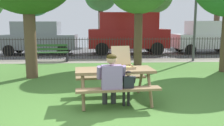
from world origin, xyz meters
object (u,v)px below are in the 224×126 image
object	(u,v)px
picnic_table_foreground	(114,76)
pizza_box_open	(123,64)
lamp_post_walkway	(196,5)
parked_car_right	(128,32)
park_bench_center	(51,53)
child_at_table	(128,85)
parked_car_center	(39,38)
parked_car_far_right	(206,37)
adult_at_table	(111,79)

from	to	relation	value
picnic_table_foreground	pizza_box_open	distance (m)	0.38
lamp_post_walkway	pizza_box_open	bearing A→B (deg)	-124.66
pizza_box_open	parked_car_right	world-z (taller)	parked_car_right
park_bench_center	child_at_table	bearing A→B (deg)	-67.01
picnic_table_foreground	parked_car_center	world-z (taller)	parked_car_center
picnic_table_foreground	parked_car_far_right	size ratio (longest dim) A/B	0.48
child_at_table	parked_car_center	size ratio (longest dim) A/B	0.19
child_at_table	parked_car_center	xyz separation A→B (m)	(-4.14, 9.74, 0.50)
picnic_table_foreground	parked_car_right	distance (m)	9.37
picnic_table_foreground	child_at_table	bearing A→B (deg)	-64.02
pizza_box_open	parked_car_center	size ratio (longest dim) A/B	0.14
adult_at_table	lamp_post_walkway	xyz separation A→B (m)	(4.41, 6.60, 2.02)
picnic_table_foreground	child_at_table	xyz separation A→B (m)	(0.25, -0.51, -0.09)
parked_car_center	parked_car_right	size ratio (longest dim) A/B	0.94
adult_at_table	lamp_post_walkway	bearing A→B (deg)	56.23
park_bench_center	adult_at_table	bearing A→B (deg)	-69.62
picnic_table_foreground	adult_at_table	bearing A→B (deg)	-101.90
picnic_table_foreground	parked_car_far_right	distance (m)	11.18
picnic_table_foreground	parked_car_right	bearing A→B (deg)	81.09
picnic_table_foreground	parked_car_right	world-z (taller)	parked_car_right
picnic_table_foreground	park_bench_center	bearing A→B (deg)	112.74
pizza_box_open	adult_at_table	bearing A→B (deg)	-115.21
parked_car_right	pizza_box_open	bearing A→B (deg)	-97.76
pizza_box_open	parked_car_far_right	xyz separation A→B (m)	(6.09, 9.06, 0.15)
adult_at_table	child_at_table	size ratio (longest dim) A/B	1.43
park_bench_center	parked_car_right	bearing A→B (deg)	36.04
park_bench_center	parked_car_far_right	xyz separation A→B (m)	(8.93, 2.96, 0.59)
child_at_table	parked_car_right	world-z (taller)	parked_car_right
child_at_table	parked_car_right	bearing A→B (deg)	82.99
adult_at_table	parked_car_center	xyz separation A→B (m)	(-3.78, 9.74, 0.35)
lamp_post_walkway	parked_car_far_right	world-z (taller)	lamp_post_walkway
child_at_table	park_bench_center	size ratio (longest dim) A/B	0.52
park_bench_center	parked_car_right	xyz separation A→B (m)	(4.07, 2.96, 0.89)
park_bench_center	parked_car_far_right	world-z (taller)	parked_car_far_right
park_bench_center	lamp_post_walkway	size ratio (longest dim) A/B	0.36
picnic_table_foreground	parked_car_far_right	bearing A→B (deg)	55.65
lamp_post_walkway	adult_at_table	bearing A→B (deg)	-123.77
adult_at_table	parked_car_right	world-z (taller)	parked_car_right
picnic_table_foreground	pizza_box_open	bearing A→B (deg)	38.35
child_at_table	parked_car_right	distance (m)	9.84
adult_at_table	pizza_box_open	bearing A→B (deg)	64.79
adult_at_table	lamp_post_walkway	size ratio (longest dim) A/B	0.27
picnic_table_foreground	lamp_post_walkway	distance (m)	7.74
parked_car_center	parked_car_right	bearing A→B (deg)	-0.00
child_at_table	park_bench_center	bearing A→B (deg)	112.99
adult_at_table	parked_car_far_right	bearing A→B (deg)	56.64
picnic_table_foreground	adult_at_table	xyz separation A→B (m)	(-0.11, -0.51, 0.06)
pizza_box_open	child_at_table	bearing A→B (deg)	-86.86
parked_car_center	parked_car_far_right	xyz separation A→B (m)	(10.20, -0.00, 0.01)
park_bench_center	parked_car_far_right	size ratio (longest dim) A/B	0.41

